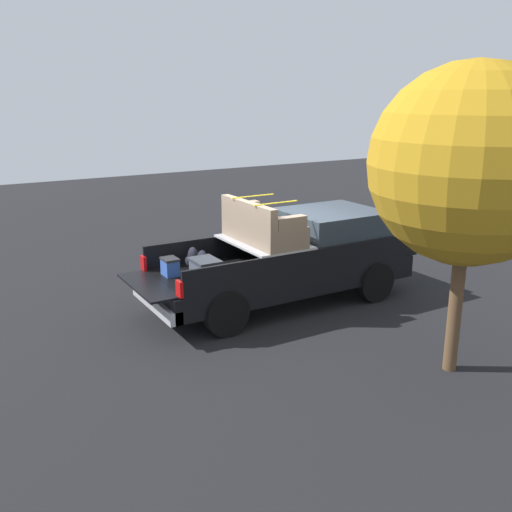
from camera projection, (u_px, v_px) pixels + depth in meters
ground_plane at (281, 303)px, 11.98m from camera, size 40.00×40.00×0.00m
pickup_truck at (296, 256)px, 11.89m from camera, size 6.05×2.06×2.23m
tree_background at (470, 165)px, 8.23m from camera, size 2.93×2.93×4.69m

